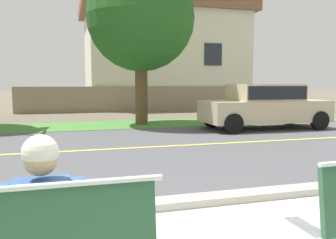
# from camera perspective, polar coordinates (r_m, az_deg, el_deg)

# --- Properties ---
(ground_plane) EXTENTS (140.00, 140.00, 0.00)m
(ground_plane) POSITION_cam_1_polar(r_m,az_deg,el_deg) (9.94, -9.46, -3.24)
(ground_plane) COLOR #665B4C
(curb_edge) EXTENTS (44.00, 0.30, 0.11)m
(curb_edge) POSITION_cam_1_polar(r_m,az_deg,el_deg) (4.51, -0.81, -13.61)
(curb_edge) COLOR #ADA89E
(curb_edge) RESTS_ON ground_plane
(street_asphalt) EXTENTS (52.00, 8.00, 0.01)m
(street_asphalt) POSITION_cam_1_polar(r_m,az_deg,el_deg) (8.47, -8.27, -4.77)
(street_asphalt) COLOR #515156
(street_asphalt) RESTS_ON ground_plane
(road_centre_line) EXTENTS (48.00, 0.14, 0.01)m
(road_centre_line) POSITION_cam_1_polar(r_m,az_deg,el_deg) (8.47, -8.27, -4.74)
(road_centre_line) COLOR #E0CC4C
(road_centre_line) RESTS_ON ground_plane
(far_verge_grass) EXTENTS (48.00, 2.80, 0.02)m
(far_verge_grass) POSITION_cam_1_polar(r_m,az_deg,el_deg) (13.32, -11.19, -0.93)
(far_verge_grass) COLOR #478438
(far_verge_grass) RESTS_ON ground_plane
(seated_person_blue) EXTENTS (0.52, 0.68, 1.25)m
(seated_person_blue) POSITION_cam_1_polar(r_m,az_deg,el_deg) (2.51, -19.53, -15.17)
(seated_person_blue) COLOR #333D56
(seated_person_blue) RESTS_ON ground_plane
(car_beige_near) EXTENTS (4.30, 1.86, 1.54)m
(car_beige_near) POSITION_cam_1_polar(r_m,az_deg,el_deg) (12.53, 15.43, 2.43)
(car_beige_near) COLOR #C6B793
(car_beige_near) RESTS_ON ground_plane
(shade_tree_centre) EXTENTS (4.01, 4.01, 6.62)m
(shade_tree_centre) POSITION_cam_1_polar(r_m,az_deg,el_deg) (13.57, -3.84, 17.51)
(shade_tree_centre) COLOR brown
(shade_tree_centre) RESTS_ON ground_plane
(garden_wall) EXTENTS (13.00, 0.36, 1.40)m
(garden_wall) POSITION_cam_1_polar(r_m,az_deg,el_deg) (19.85, -4.97, 3.37)
(garden_wall) COLOR gray
(garden_wall) RESTS_ON ground_plane
(house_across_street) EXTENTS (10.53, 6.91, 6.55)m
(house_across_street) POSITION_cam_1_polar(r_m,az_deg,el_deg) (23.55, -0.83, 10.16)
(house_across_street) COLOR beige
(house_across_street) RESTS_ON ground_plane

